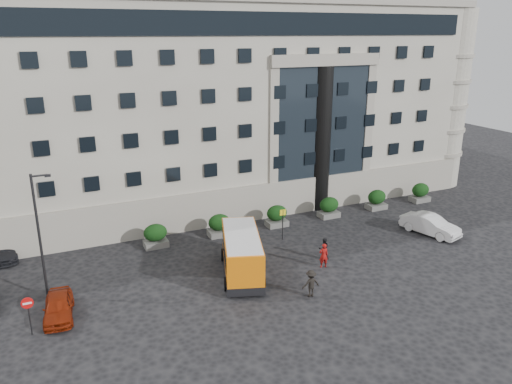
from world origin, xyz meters
TOP-DOWN VIEW (x-y plane):
  - ground at (0.00, 0.00)m, footprint 120.00×120.00m
  - civic_building at (6.00, 22.00)m, footprint 44.00×24.00m
  - entrance_column at (12.00, 10.30)m, footprint 1.80×1.80m
  - hedge_a at (-4.00, 7.80)m, footprint 1.80×1.26m
  - hedge_b at (1.20, 7.80)m, footprint 1.80×1.26m
  - hedge_c at (6.40, 7.80)m, footprint 1.80×1.26m
  - hedge_d at (11.60, 7.80)m, footprint 1.80×1.26m
  - hedge_e at (16.80, 7.80)m, footprint 1.80×1.26m
  - hedge_f at (22.00, 7.80)m, footprint 1.80×1.26m
  - street_lamp at (-11.94, 3.00)m, footprint 1.16×0.18m
  - bus_stop_sign at (5.50, 5.00)m, footprint 0.50×0.08m
  - no_entry_sign at (-13.00, -1.04)m, footprint 0.64×0.16m
  - minibus at (0.28, 0.93)m, footprint 4.42×7.29m
  - parked_car_a at (-11.50, 0.29)m, footprint 2.02×4.13m
  - parked_car_c at (-14.64, 10.47)m, footprint 2.15×4.41m
  - white_taxi at (16.99, 1.04)m, footprint 2.98×5.13m
  - pedestrian_a at (5.87, -0.52)m, footprint 0.72×0.55m
  - pedestrian_b at (6.59, 0.61)m, footprint 0.89×0.76m
  - pedestrian_c at (3.00, -3.67)m, footprint 1.18×0.72m

SIDE VIEW (x-z plane):
  - ground at x=0.00m, z-range 0.00..0.00m
  - parked_car_c at x=-14.64m, z-range 0.00..1.24m
  - parked_car_a at x=-11.50m, z-range 0.00..1.35m
  - white_taxi at x=16.99m, z-range 0.00..1.60m
  - pedestrian_b at x=6.59m, z-range 0.00..1.62m
  - pedestrian_c at x=3.00m, z-range 0.00..1.78m
  - pedestrian_a at x=5.87m, z-range 0.00..1.79m
  - hedge_a at x=-4.00m, z-range 0.01..1.85m
  - hedge_b at x=1.20m, z-range 0.01..1.85m
  - hedge_c at x=6.40m, z-range 0.01..1.85m
  - hedge_d at x=11.60m, z-range 0.01..1.85m
  - hedge_e at x=16.80m, z-range 0.01..1.85m
  - hedge_f at x=22.00m, z-range 0.01..1.85m
  - minibus at x=0.28m, z-range 0.15..3.02m
  - no_entry_sign at x=-13.00m, z-range 0.49..2.81m
  - bus_stop_sign at x=5.50m, z-range 0.47..2.99m
  - street_lamp at x=-11.94m, z-range 0.37..8.37m
  - entrance_column at x=12.00m, z-range 0.00..13.00m
  - civic_building at x=6.00m, z-range 0.00..18.00m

